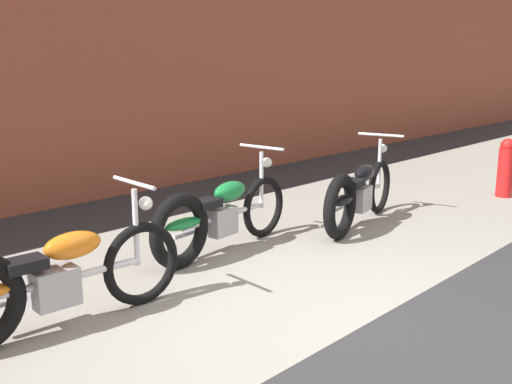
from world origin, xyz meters
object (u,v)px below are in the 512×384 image
(motorcycle_black, at_px, (356,195))
(motorcycle_green, at_px, (215,217))
(motorcycle_orange, at_px, (43,282))
(fire_hydrant, at_px, (506,168))

(motorcycle_black, bearing_deg, motorcycle_green, 151.89)
(motorcycle_orange, bearing_deg, fire_hydrant, -1.96)
(motorcycle_black, bearing_deg, motorcycle_orange, 165.89)
(fire_hydrant, bearing_deg, motorcycle_black, 167.62)
(motorcycle_orange, height_order, fire_hydrant, motorcycle_orange)
(fire_hydrant, bearing_deg, motorcycle_orange, 174.34)
(motorcycle_orange, relative_size, fire_hydrant, 2.39)
(motorcycle_orange, distance_m, motorcycle_green, 2.08)
(motorcycle_green, xyz_separation_m, motorcycle_black, (1.79, -0.47, 0.00))
(motorcycle_black, height_order, fire_hydrant, motorcycle_black)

